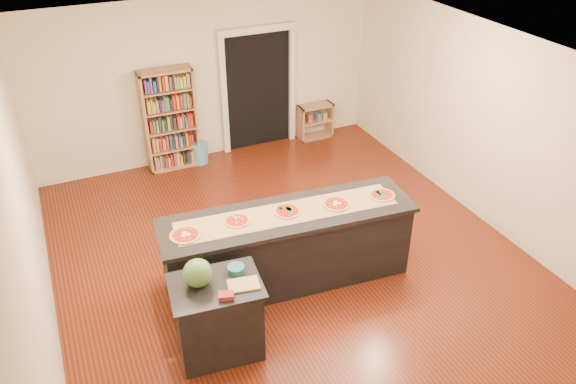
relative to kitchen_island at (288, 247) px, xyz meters
name	(u,v)px	position (x,y,z in m)	size (l,w,h in m)	color
room	(295,172)	(0.22, 0.28, 0.88)	(6.00, 7.00, 2.80)	#ECE4C7
doorway	(258,83)	(1.12, 3.74, 0.69)	(1.40, 0.09, 2.21)	black
kitchen_island	(288,247)	(0.00, 0.00, 0.00)	(3.10, 0.84, 1.02)	black
side_counter	(218,318)	(-1.17, -0.77, -0.04)	(0.94, 0.69, 0.93)	black
bookshelf	(170,120)	(-0.54, 3.57, 0.36)	(0.87, 0.31, 1.74)	tan
low_shelf	(315,121)	(2.19, 3.59, -0.18)	(0.66, 0.28, 0.66)	tan
waste_bin	(200,152)	(-0.10, 3.51, -0.32)	(0.27, 0.27, 0.39)	#5B9DCB
kraft_paper	(288,213)	(0.00, 0.01, 0.51)	(2.69, 0.48, 0.00)	#A08152
watermelon	(198,273)	(-1.32, -0.69, 0.57)	(0.30, 0.30, 0.30)	#144214
cutting_board	(244,285)	(-0.91, -0.89, 0.43)	(0.32, 0.21, 0.02)	tan
package_red	(226,296)	(-1.13, -1.00, 0.45)	(0.15, 0.11, 0.05)	maroon
package_teal	(236,269)	(-0.90, -0.66, 0.45)	(0.18, 0.18, 0.07)	#195966
pizza_a	(185,235)	(-1.24, 0.06, 0.52)	(0.34, 0.34, 0.02)	#B28644
pizza_b	(237,221)	(-0.61, 0.09, 0.52)	(0.31, 0.31, 0.02)	#B28644
pizza_c	(287,211)	(0.00, 0.03, 0.52)	(0.35, 0.35, 0.02)	#B28644
pizza_d	(336,204)	(0.62, -0.07, 0.52)	(0.34, 0.34, 0.02)	#B28644
pizza_e	(382,195)	(1.23, -0.12, 0.52)	(0.32, 0.32, 0.02)	#B28644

